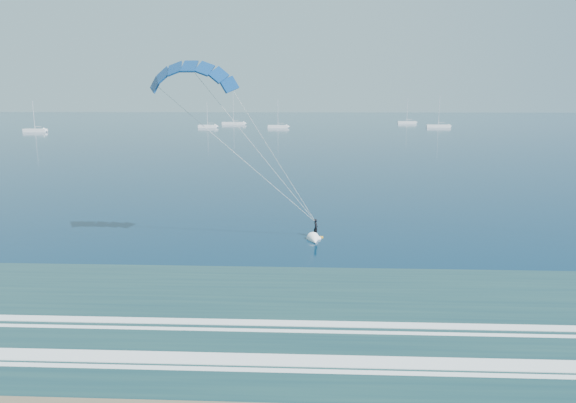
% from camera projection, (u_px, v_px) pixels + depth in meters
% --- Properties ---
extents(kitesurfer_rig, '(14.11, 8.92, 15.64)m').
position_uv_depth(kitesurfer_rig, '(258.00, 151.00, 40.15)').
color(kitesurfer_rig, '#F6A51D').
rests_on(kitesurfer_rig, ground).
extents(sailboat_0, '(8.21, 2.40, 11.23)m').
position_uv_depth(sailboat_0, '(35.00, 130.00, 187.25)').
color(sailboat_0, silver).
rests_on(sailboat_0, ground).
extents(sailboat_1, '(7.73, 2.40, 10.75)m').
position_uv_depth(sailboat_1, '(208.00, 126.00, 215.06)').
color(sailboat_1, silver).
rests_on(sailboat_1, ground).
extents(sailboat_2, '(10.85, 2.40, 14.33)m').
position_uv_depth(sailboat_2, '(234.00, 123.00, 241.34)').
color(sailboat_2, silver).
rests_on(sailboat_2, ground).
extents(sailboat_3, '(8.31, 2.40, 11.59)m').
position_uv_depth(sailboat_3, '(278.00, 126.00, 212.88)').
color(sailboat_3, silver).
rests_on(sailboat_3, ground).
extents(sailboat_4, '(8.83, 2.40, 11.99)m').
position_uv_depth(sailboat_4, '(407.00, 122.00, 250.22)').
color(sailboat_4, silver).
rests_on(sailboat_4, ground).
extents(sailboat_5, '(9.94, 2.40, 13.40)m').
position_uv_depth(sailboat_5, '(438.00, 126.00, 216.79)').
color(sailboat_5, silver).
rests_on(sailboat_5, ground).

